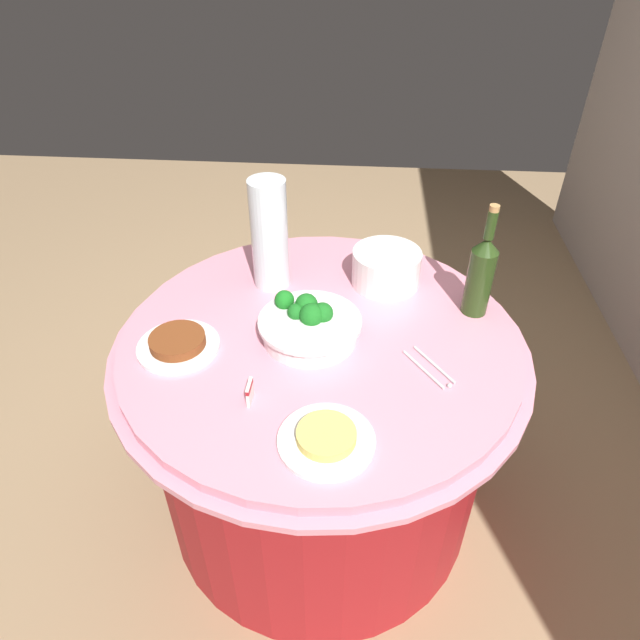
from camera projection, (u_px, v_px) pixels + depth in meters
name	position (u px, v px, depth m)	size (l,w,h in m)	color
ground_plane	(320.00, 494.00, 2.00)	(6.00, 6.00, 0.00)	#9E7F5B
buffet_table	(320.00, 423.00, 1.77)	(1.16, 1.16, 0.74)	maroon
broccoli_bowl	(309.00, 325.00, 1.51)	(0.28, 0.28, 0.11)	white
plate_stack	(386.00, 268.00, 1.71)	(0.21, 0.21, 0.11)	white
wine_bottle	(481.00, 273.00, 1.55)	(0.07, 0.07, 0.34)	#253C15
decorative_fruit_vase	(270.00, 237.00, 1.65)	(0.11, 0.11, 0.34)	silver
serving_tongs	(431.00, 368.00, 1.43)	(0.16, 0.13, 0.01)	silver
food_plate_noodles	(326.00, 438.00, 1.24)	(0.22, 0.22, 0.04)	white
food_plate_stir_fry	(178.00, 343.00, 1.49)	(0.22, 0.22, 0.04)	white
label_placard_front	(250.00, 391.00, 1.33)	(0.05, 0.01, 0.05)	white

